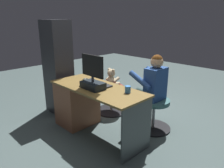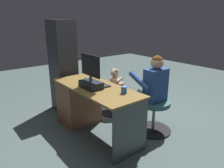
# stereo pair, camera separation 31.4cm
# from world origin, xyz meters

# --- Properties ---
(ground_plane) EXTENTS (10.00, 10.00, 0.00)m
(ground_plane) POSITION_xyz_m (0.00, 0.00, 0.00)
(ground_plane) COLOR #435251
(desk) EXTENTS (1.47, 0.60, 0.72)m
(desk) POSITION_xyz_m (0.38, 0.37, 0.38)
(desk) COLOR brown
(desk) RESTS_ON ground_plane
(monitor) EXTENTS (0.40, 0.20, 0.45)m
(monitor) POSITION_xyz_m (-0.01, 0.45, 0.85)
(monitor) COLOR black
(monitor) RESTS_ON desk
(keyboard) EXTENTS (0.42, 0.14, 0.02)m
(keyboard) POSITION_xyz_m (0.07, 0.27, 0.73)
(keyboard) COLOR black
(keyboard) RESTS_ON desk
(computer_mouse) EXTENTS (0.06, 0.10, 0.04)m
(computer_mouse) POSITION_xyz_m (0.37, 0.28, 0.73)
(computer_mouse) COLOR #25281F
(computer_mouse) RESTS_ON desk
(cup) EXTENTS (0.07, 0.07, 0.09)m
(cup) POSITION_xyz_m (-0.44, 0.24, 0.76)
(cup) COLOR #3372BF
(cup) RESTS_ON desk
(tv_remote) EXTENTS (0.08, 0.16, 0.02)m
(tv_remote) POSITION_xyz_m (0.18, 0.46, 0.72)
(tv_remote) COLOR black
(tv_remote) RESTS_ON desk
(office_chair_teddy) EXTENTS (0.56, 0.56, 0.48)m
(office_chair_teddy) POSITION_xyz_m (0.42, -0.32, 0.27)
(office_chair_teddy) COLOR black
(office_chair_teddy) RESTS_ON ground_plane
(teddy_bear) EXTENTS (0.23, 0.23, 0.32)m
(teddy_bear) POSITION_xyz_m (0.42, -0.33, 0.62)
(teddy_bear) COLOR #CBB389
(teddy_bear) RESTS_ON office_chair_teddy
(visitor_chair) EXTENTS (0.53, 0.53, 0.48)m
(visitor_chair) POSITION_xyz_m (-0.47, -0.33, 0.29)
(visitor_chair) COLOR black
(visitor_chair) RESTS_ON ground_plane
(person) EXTENTS (0.54, 0.48, 1.14)m
(person) POSITION_xyz_m (-0.38, -0.33, 0.67)
(person) COLOR navy
(person) RESTS_ON ground_plane
(equipment_rack) EXTENTS (0.44, 0.36, 1.59)m
(equipment_rack) POSITION_xyz_m (1.10, 0.30, 0.80)
(equipment_rack) COLOR #26262A
(equipment_rack) RESTS_ON ground_plane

